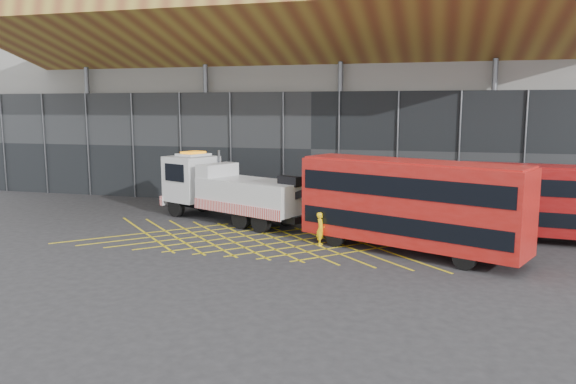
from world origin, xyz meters
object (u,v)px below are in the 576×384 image
(recovery_truck, at_px, (227,190))
(worker, at_px, (321,229))
(bus_towed, at_px, (410,202))
(bus_second, at_px, (557,200))

(recovery_truck, xyz_separation_m, worker, (6.79, -4.60, -1.09))
(worker, bearing_deg, recovery_truck, 48.82)
(recovery_truck, relative_size, worker, 6.85)
(recovery_truck, bearing_deg, bus_towed, 0.02)
(bus_second, bearing_deg, bus_towed, -144.15)
(bus_towed, height_order, worker, bus_towed)
(recovery_truck, bearing_deg, bus_second, 21.26)
(bus_towed, distance_m, bus_second, 8.22)
(bus_towed, distance_m, worker, 4.67)
(bus_towed, height_order, bus_second, bus_towed)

